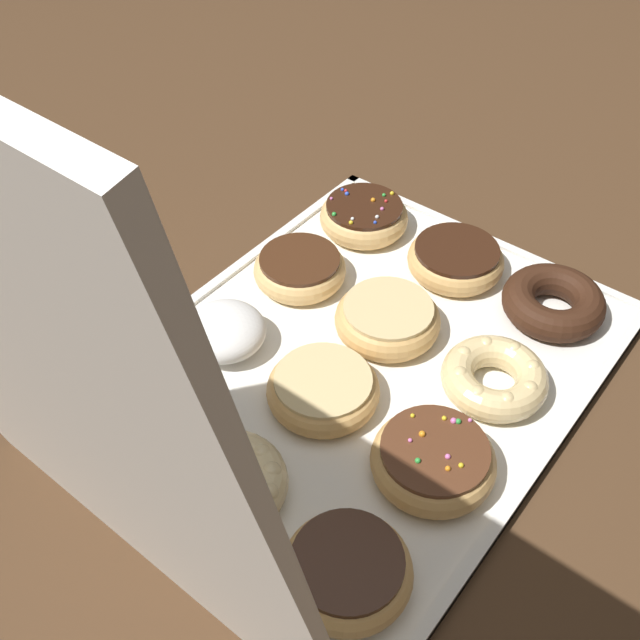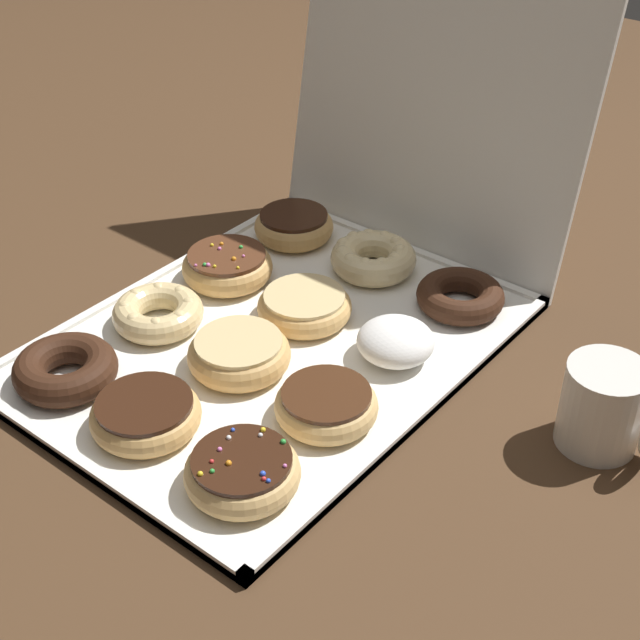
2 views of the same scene
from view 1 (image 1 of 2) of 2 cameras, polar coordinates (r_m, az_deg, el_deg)
name	(u,v)px [view 1 (image 1 of 2)]	position (r m, az deg, el deg)	size (l,w,h in m)	color
ground_plane	(357,372)	(0.82, 2.84, -3.99)	(3.00, 3.00, 0.00)	#4C331E
donut_box	(357,369)	(0.82, 2.86, -3.74)	(0.44, 0.57, 0.01)	white
box_lid_open	(27,405)	(0.47, -21.41, -6.04)	(0.44, 0.56, 0.01)	white
chocolate_cake_ring_donut_0	(553,302)	(0.90, 17.33, 1.32)	(0.12, 0.12, 0.04)	#381E11
chocolate_frosted_donut_1	(458,260)	(0.93, 10.45, 4.50)	(0.12, 0.12, 0.04)	tan
sprinkle_donut_2	(364,216)	(0.98, 3.36, 7.90)	(0.11, 0.11, 0.04)	#E5B770
cruller_donut_3	(494,377)	(0.80, 13.14, -4.26)	(0.11, 0.11, 0.04)	#EACC8C
glazed_ring_donut_4	(388,319)	(0.84, 5.16, 0.11)	(0.12, 0.12, 0.04)	tan
chocolate_frosted_donut_5	(300,268)	(0.90, -1.55, 3.94)	(0.11, 0.11, 0.04)	#E5B770
sprinkle_donut_6	(433,460)	(0.72, 8.61, -10.48)	(0.12, 0.12, 0.04)	tan
glazed_ring_donut_7	(320,387)	(0.77, -0.03, -5.10)	(0.12, 0.12, 0.03)	tan
powdered_filled_donut_8	(225,331)	(0.82, -7.25, -0.83)	(0.09, 0.09, 0.05)	white
chocolate_frosted_donut_9	(347,570)	(0.66, 2.07, -18.49)	(0.11, 0.11, 0.04)	tan
cruller_donut_10	(230,484)	(0.70, -6.89, -12.32)	(0.11, 0.11, 0.04)	beige
chocolate_cake_ring_donut_11	(129,411)	(0.78, -14.37, -6.71)	(0.11, 0.11, 0.03)	#381E11
coffee_mug	(62,241)	(0.96, -19.02, 5.68)	(0.11, 0.09, 0.10)	white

